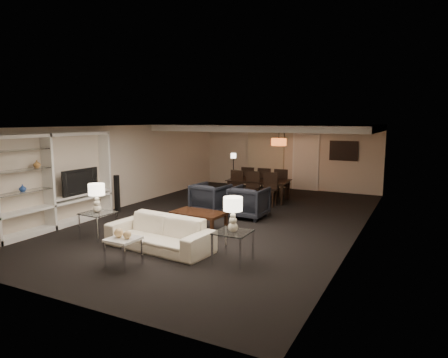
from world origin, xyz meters
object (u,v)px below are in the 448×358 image
at_px(armchair_right, 249,202).
at_px(dining_table, 258,190).
at_px(chair_nm, 251,188).
at_px(floor_lamp, 233,172).
at_px(chair_nr, 269,190).
at_px(vase_blue, 23,188).
at_px(table_lamp_left, 97,198).
at_px(chair_fr, 282,184).
at_px(sofa, 159,233).
at_px(marble_table, 124,252).
at_px(television, 77,181).
at_px(armchair_left, 211,198).
at_px(table_lamp_right, 233,214).
at_px(chair_nl, 234,187).
at_px(side_table_left, 98,225).
at_px(floor_speaker, 117,193).
at_px(coffee_table, 199,221).
at_px(chair_fm, 266,182).
at_px(pendant_light, 279,142).
at_px(vase_amber, 37,164).
at_px(side_table_right, 233,247).
at_px(chair_fl, 250,181).

xyz_separation_m(armchair_right, dining_table, (-0.65, 2.29, -0.08)).
distance_m(chair_nm, floor_lamp, 2.60).
bearing_deg(chair_nr, vase_blue, -128.51).
xyz_separation_m(table_lamp_left, chair_fr, (2.25, 6.24, -0.41)).
bearing_deg(dining_table, sofa, -93.90).
bearing_deg(marble_table, television, 148.72).
relative_size(armchair_left, marble_table, 1.79).
height_order(chair_fr, floor_lamp, floor_lamp).
bearing_deg(table_lamp_right, chair_nm, 109.55).
height_order(marble_table, vase_blue, vase_blue).
distance_m(marble_table, chair_nm, 6.04).
relative_size(dining_table, chair_nl, 1.92).
xyz_separation_m(armchair_left, chair_nl, (-0.05, 1.64, 0.09)).
bearing_deg(armchair_right, side_table_left, 56.81).
height_order(floor_speaker, chair_nl, floor_speaker).
bearing_deg(chair_nm, coffee_table, -92.36).
height_order(side_table_left, chair_fm, chair_fm).
xyz_separation_m(sofa, table_lamp_right, (1.70, 0.00, 0.59)).
xyz_separation_m(pendant_light, vase_blue, (-3.61, -7.05, -0.78)).
relative_size(vase_amber, chair_fr, 0.17).
bearing_deg(side_table_right, floor_speaker, 155.15).
height_order(armchair_left, dining_table, armchair_left).
relative_size(floor_speaker, chair_fr, 1.04).
height_order(dining_table, chair_nl, chair_nl).
xyz_separation_m(dining_table, chair_nr, (0.60, -0.65, 0.17)).
xyz_separation_m(floor_speaker, chair_nl, (2.49, 2.69, -0.02)).
bearing_deg(chair_fr, marble_table, 80.90).
distance_m(coffee_table, vase_amber, 4.02).
height_order(vase_blue, chair_nr, vase_blue).
distance_m(armchair_left, floor_lamp, 3.84).
bearing_deg(table_lamp_right, side_table_right, 0.00).
relative_size(table_lamp_right, floor_lamp, 0.46).
relative_size(sofa, chair_nm, 2.24).
distance_m(vase_blue, vase_amber, 0.66).
height_order(armchair_left, chair_fr, chair_fr).
xyz_separation_m(table_lamp_right, chair_fm, (-1.75, 6.24, -0.41)).
xyz_separation_m(side_table_right, chair_nr, (-1.15, 4.94, 0.22)).
relative_size(coffee_table, dining_table, 0.64).
relative_size(chair_nr, chair_fr, 1.00).
bearing_deg(vase_amber, chair_fl, 68.24).
bearing_deg(sofa, television, 170.32).
bearing_deg(chair_fm, table_lamp_right, 99.27).
bearing_deg(floor_speaker, vase_amber, -98.15).
relative_size(side_table_left, floor_lamp, 0.45).
height_order(armchair_left, table_lamp_left, table_lamp_left).
xyz_separation_m(armchair_left, chair_nm, (0.55, 1.64, 0.09)).
distance_m(vase_amber, floor_speaker, 2.76).
height_order(side_table_left, chair_nm, chair_nm).
bearing_deg(television, chair_nl, -32.24).
bearing_deg(floor_speaker, coffee_table, -17.22).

